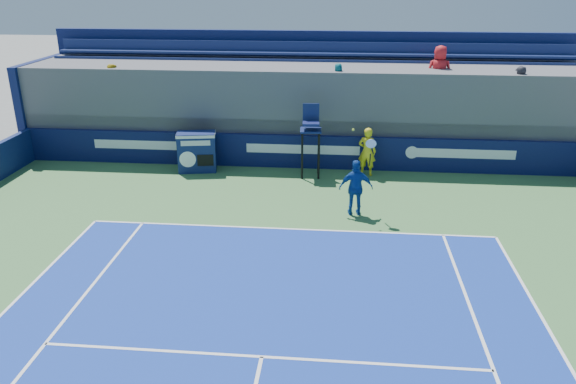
# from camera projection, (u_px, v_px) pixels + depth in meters

# --- Properties ---
(ball_person) EXTENTS (0.69, 0.54, 1.68)m
(ball_person) POSITION_uv_depth(u_px,v_px,m) (367.00, 152.00, 19.08)
(ball_person) COLOR yellow
(ball_person) RESTS_ON apron
(back_hoarding) EXTENTS (20.40, 0.21, 1.20)m
(back_hoarding) POSITION_uv_depth(u_px,v_px,m) (303.00, 152.00, 19.90)
(back_hoarding) COLOR #0B1240
(back_hoarding) RESTS_ON ground
(match_clock) EXTENTS (1.43, 0.94, 1.40)m
(match_clock) POSITION_uv_depth(u_px,v_px,m) (197.00, 151.00, 19.53)
(match_clock) COLOR #101C50
(match_clock) RESTS_ON ground
(umpire_chair) EXTENTS (0.74, 0.74, 2.48)m
(umpire_chair) POSITION_uv_depth(u_px,v_px,m) (311.00, 133.00, 18.75)
(umpire_chair) COLOR black
(umpire_chair) RESTS_ON ground
(tennis_player) EXTENTS (0.99, 0.47, 2.57)m
(tennis_player) POSITION_uv_depth(u_px,v_px,m) (356.00, 188.00, 15.92)
(tennis_player) COLOR #123E95
(tennis_player) RESTS_ON apron
(stadium_seating) EXTENTS (21.00, 4.05, 4.40)m
(stadium_seating) POSITION_uv_depth(u_px,v_px,m) (307.00, 105.00, 21.34)
(stadium_seating) COLOR #4E4F53
(stadium_seating) RESTS_ON ground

